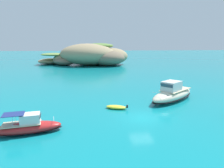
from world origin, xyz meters
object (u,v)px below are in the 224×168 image
motorboat_cream (173,94)px  motorboat_red (28,127)px  islet_large (96,55)px  islet_small (58,60)px  dinghy_tender (116,107)px

motorboat_cream → motorboat_red: size_ratio=1.47×
islet_large → motorboat_red: 61.54m
islet_small → islet_large: bearing=-4.0°
islet_large → motorboat_cream: islet_large is taller
islet_small → motorboat_red: bearing=-85.1°
islet_small → motorboat_cream: 57.61m
islet_small → dinghy_tender: islet_small is taller
motorboat_cream → dinghy_tender: motorboat_cream is taller
motorboat_red → dinghy_tender: motorboat_red is taller
islet_small → dinghy_tender: 57.58m
dinghy_tender → motorboat_red: bearing=-146.3°
islet_small → motorboat_red: 62.04m
islet_large → dinghy_tender: bearing=-90.1°
motorboat_cream → dinghy_tender: bearing=-161.3°
islet_large → dinghy_tender: islet_large is taller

